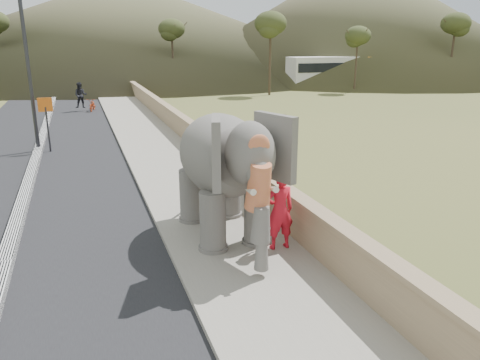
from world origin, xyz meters
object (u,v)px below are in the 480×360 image
(lamppost, at_px, (33,38))
(cow, at_px, (273,125))
(motorcyclist, at_px, (86,100))
(elephant_and_man, at_px, (223,172))

(lamppost, bearing_deg, cow, -0.85)
(motorcyclist, bearing_deg, lamppost, -99.93)
(motorcyclist, bearing_deg, elephant_and_man, -83.73)
(lamppost, xyz_separation_m, cow, (10.97, -0.16, -4.29))
(lamppost, relative_size, elephant_and_man, 1.84)
(lamppost, height_order, elephant_and_man, lamppost)
(lamppost, bearing_deg, motorcyclist, 80.07)
(cow, height_order, elephant_and_man, elephant_and_man)
(cow, bearing_deg, elephant_and_man, 176.14)
(cow, distance_m, motorcyclist, 15.07)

